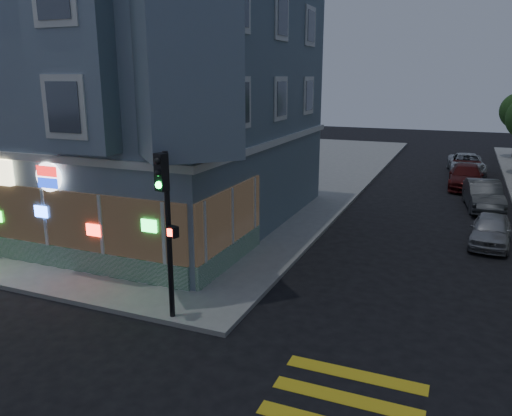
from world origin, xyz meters
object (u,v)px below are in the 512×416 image
Objects in this scene: parked_car_a at (491,230)px; parked_car_b at (483,195)px; parked_car_c at (466,177)px; parked_car_d at (467,164)px; traffic_signal at (166,209)px.

parked_car_a is 6.05m from parked_car_b.
parked_car_a is 0.76× the size of parked_car_c.
parked_car_a is 0.74× the size of parked_car_d.
traffic_signal reaches higher than parked_car_c.
parked_car_d is (-0.87, 10.40, -0.04)m from parked_car_b.
parked_car_a is at bearing -85.26° from parked_car_c.
parked_car_d reaches higher than parked_car_a.
parked_car_b reaches higher than parked_car_d.
traffic_signal is (-8.24, -16.79, 2.54)m from parked_car_b.
parked_car_b is 0.90× the size of parked_car_d.
parked_car_c reaches higher than parked_car_d.
parked_car_b is 5.27m from parked_car_c.
parked_car_c is 0.97× the size of parked_car_d.
parked_car_b is at bearing 96.45° from parked_car_a.
traffic_signal is at bearing -110.77° from parked_car_d.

